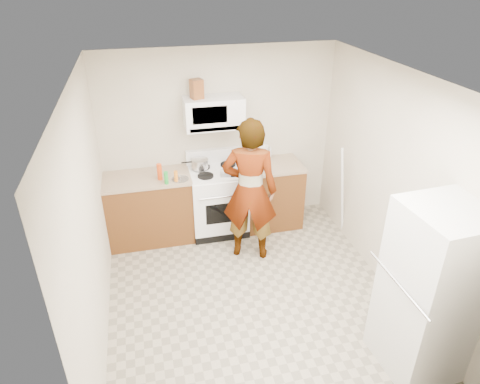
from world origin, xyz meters
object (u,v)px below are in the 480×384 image
object	(u,v)px
kettle	(262,153)
saucepan	(200,164)
gas_range	(218,199)
microwave	(214,112)
person	(250,191)
fridge	(432,292)

from	to	relation	value
kettle	saucepan	distance (m)	0.92
gas_range	saucepan	bearing A→B (deg)	158.64
gas_range	saucepan	world-z (taller)	gas_range
kettle	saucepan	world-z (taller)	kettle
microwave	gas_range	bearing A→B (deg)	-90.00
microwave	person	size ratio (longest dim) A/B	0.41
gas_range	saucepan	size ratio (longest dim) A/B	5.02
fridge	saucepan	size ratio (longest dim) A/B	7.55
person	saucepan	size ratio (longest dim) A/B	8.31
person	saucepan	distance (m)	0.91
person	saucepan	xyz separation A→B (m)	(-0.50, 0.76, 0.08)
gas_range	microwave	size ratio (longest dim) A/B	1.49
fridge	saucepan	bearing A→B (deg)	116.49
kettle	saucepan	size ratio (longest dim) A/B	0.92
gas_range	kettle	xyz separation A→B (m)	(0.69, 0.20, 0.55)
fridge	gas_range	bearing A→B (deg)	113.76
kettle	saucepan	bearing A→B (deg)	-162.46
microwave	person	world-z (taller)	microwave
gas_range	fridge	xyz separation A→B (m)	(1.41, -2.72, 0.36)
microwave	saucepan	xyz separation A→B (m)	(-0.22, -0.04, -0.68)
fridge	kettle	distance (m)	3.01
saucepan	microwave	bearing A→B (deg)	11.12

